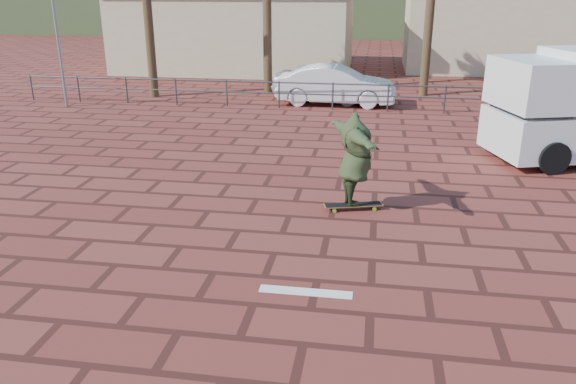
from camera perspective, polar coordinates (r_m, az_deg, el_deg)
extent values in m
plane|color=maroon|center=(9.67, -1.43, -6.24)|extent=(120.00, 120.00, 0.00)
cube|color=white|center=(8.53, 1.80, -10.10)|extent=(1.40, 0.22, 0.01)
cylinder|color=#47494F|center=(24.89, -24.58, 9.63)|extent=(0.06, 0.06, 1.00)
cylinder|color=#47494F|center=(23.86, -20.50, 9.79)|extent=(0.06, 0.06, 1.00)
cylinder|color=#47494F|center=(22.96, -16.07, 9.90)|extent=(0.06, 0.06, 1.00)
cylinder|color=#47494F|center=(22.19, -11.30, 9.96)|extent=(0.06, 0.06, 1.00)
cylinder|color=#47494F|center=(21.59, -6.23, 9.95)|extent=(0.06, 0.06, 1.00)
cylinder|color=#47494F|center=(21.16, -0.92, 9.86)|extent=(0.06, 0.06, 1.00)
cylinder|color=#47494F|center=(20.92, 4.57, 9.68)|extent=(0.06, 0.06, 1.00)
cylinder|color=#47494F|center=(20.86, 10.12, 9.40)|extent=(0.06, 0.06, 1.00)
cylinder|color=#47494F|center=(20.99, 15.65, 9.04)|extent=(0.06, 0.06, 1.00)
cylinder|color=#47494F|center=(21.32, 21.04, 8.61)|extent=(0.06, 0.06, 1.00)
cylinder|color=#47494F|center=(21.82, 26.22, 8.12)|extent=(0.06, 0.06, 1.00)
cylinder|color=#47494F|center=(20.84, 4.60, 10.89)|extent=(24.00, 0.05, 0.05)
cylinder|color=#47494F|center=(20.91, 4.57, 9.81)|extent=(24.00, 0.05, 0.05)
cylinder|color=brown|center=(23.82, -14.11, 17.71)|extent=(0.36, 0.36, 7.00)
cylinder|color=brown|center=(24.10, 14.19, 17.13)|extent=(0.36, 0.36, 6.50)
cube|color=beige|center=(31.52, -5.14, 15.95)|extent=(12.00, 7.00, 4.00)
cube|color=beige|center=(33.19, 20.91, 15.41)|extent=(10.00, 6.00, 4.50)
cube|color=#384C28|center=(58.54, 7.88, 18.77)|extent=(70.00, 18.00, 6.00)
cube|color=olive|center=(11.52, 6.65, -1.31)|extent=(1.23, 0.58, 0.02)
cube|color=black|center=(11.52, 6.65, -1.25)|extent=(1.18, 0.55, 0.00)
cube|color=silver|center=(11.45, 4.62, -1.56)|extent=(0.12, 0.21, 0.03)
cube|color=silver|center=(11.64, 8.63, -1.36)|extent=(0.12, 0.21, 0.03)
cylinder|color=#8BC028|center=(11.35, 4.73, -1.93)|extent=(0.08, 0.05, 0.08)
cylinder|color=#8BC028|center=(11.57, 4.50, -1.49)|extent=(0.08, 0.05, 0.08)
cylinder|color=#8BC028|center=(11.54, 8.77, -1.73)|extent=(0.08, 0.05, 0.08)
cylinder|color=#8BC028|center=(11.76, 8.47, -1.30)|extent=(0.08, 0.05, 0.08)
imported|color=#2E3B20|center=(11.21, 6.85, 3.30)|extent=(1.49, 2.41, 1.91)
cube|color=white|center=(15.50, 23.82, 10.02)|extent=(2.18, 2.58, 1.21)
cube|color=black|center=(15.25, 21.46, 8.46)|extent=(0.55, 1.65, 0.65)
cylinder|color=black|center=(15.01, 25.31, 3.17)|extent=(0.85, 0.50, 0.80)
cylinder|color=black|center=(16.75, 21.54, 5.32)|extent=(0.85, 0.50, 0.80)
imported|color=silver|center=(22.70, 3.70, 11.08)|extent=(4.54, 3.11, 1.43)
imported|color=white|center=(21.85, 4.90, 10.76)|extent=(4.53, 1.69, 1.48)
cylinder|color=gray|center=(21.42, 23.39, 9.75)|extent=(0.06, 0.06, 2.03)
cube|color=#193FB2|center=(21.30, 23.70, 11.94)|extent=(0.41, 0.14, 0.41)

